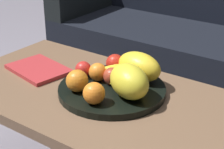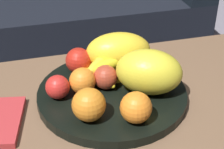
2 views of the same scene
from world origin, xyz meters
name	(u,v)px [view 2 (image 2 of 2)]	position (x,y,z in m)	size (l,w,h in m)	color
coffee_table	(100,122)	(0.00, 0.00, 0.41)	(1.16, 0.62, 0.45)	brown
couch	(31,11)	(-0.11, 1.09, 0.30)	(1.70, 0.70, 0.90)	black
fruit_bowl	(112,94)	(0.04, 0.03, 0.47)	(0.40, 0.40, 0.03)	black
melon_large_front	(149,72)	(0.13, 0.01, 0.54)	(0.17, 0.12, 0.12)	yellow
melon_smaller_beside	(118,51)	(0.09, 0.14, 0.53)	(0.19, 0.11, 0.11)	yellow
orange_front	(82,81)	(-0.03, 0.05, 0.51)	(0.07, 0.07, 0.07)	orange
orange_left	(136,108)	(0.06, -0.10, 0.52)	(0.08, 0.08, 0.08)	orange
orange_right	(89,105)	(-0.04, -0.06, 0.52)	(0.08, 0.08, 0.08)	orange
apple_front	(106,77)	(0.03, 0.05, 0.51)	(0.07, 0.07, 0.07)	#A83D27
apple_left	(58,87)	(-0.10, 0.04, 0.51)	(0.06, 0.06, 0.06)	red
apple_right	(78,61)	(-0.02, 0.15, 0.52)	(0.07, 0.07, 0.07)	red
banana_bunch	(100,70)	(0.03, 0.10, 0.51)	(0.17, 0.16, 0.06)	yellow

